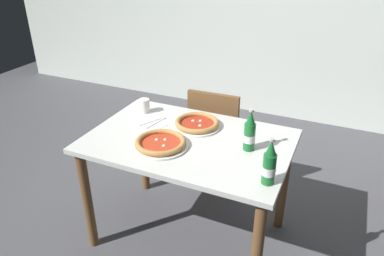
# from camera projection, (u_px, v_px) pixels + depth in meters

# --- Properties ---
(ground_plane) EXTENTS (8.00, 8.00, 0.00)m
(ground_plane) POSITION_uv_depth(u_px,v_px,m) (189.00, 234.00, 2.51)
(ground_plane) COLOR #4C4C51
(dining_table_main) EXTENTS (1.20, 0.80, 0.75)m
(dining_table_main) POSITION_uv_depth(u_px,v_px,m) (189.00, 155.00, 2.21)
(dining_table_main) COLOR silver
(dining_table_main) RESTS_ON ground_plane
(chair_behind_table) EXTENTS (0.41, 0.41, 0.85)m
(chair_behind_table) POSITION_uv_depth(u_px,v_px,m) (217.00, 133.00, 2.79)
(chair_behind_table) COLOR brown
(chair_behind_table) RESTS_ON ground_plane
(pizza_margherita_near) EXTENTS (0.30, 0.30, 0.04)m
(pizza_margherita_near) POSITION_uv_depth(u_px,v_px,m) (197.00, 124.00, 2.30)
(pizza_margherita_near) COLOR white
(pizza_margherita_near) RESTS_ON dining_table_main
(pizza_marinara_far) EXTENTS (0.32, 0.32, 0.04)m
(pizza_marinara_far) POSITION_uv_depth(u_px,v_px,m) (160.00, 143.00, 2.08)
(pizza_marinara_far) COLOR white
(pizza_marinara_far) RESTS_ON dining_table_main
(beer_bottle_left) EXTENTS (0.07, 0.07, 0.25)m
(beer_bottle_left) POSITION_uv_depth(u_px,v_px,m) (269.00, 165.00, 1.73)
(beer_bottle_left) COLOR #196B2D
(beer_bottle_left) RESTS_ON dining_table_main
(beer_bottle_center) EXTENTS (0.07, 0.07, 0.25)m
(beer_bottle_center) POSITION_uv_depth(u_px,v_px,m) (250.00, 133.00, 2.01)
(beer_bottle_center) COLOR #196B2D
(beer_bottle_center) RESTS_ON dining_table_main
(napkin_with_cutlery) EXTENTS (0.23, 0.23, 0.01)m
(napkin_with_cutlery) POSITION_uv_depth(u_px,v_px,m) (153.00, 123.00, 2.34)
(napkin_with_cutlery) COLOR white
(napkin_with_cutlery) RESTS_ON dining_table_main
(paper_cup) EXTENTS (0.07, 0.07, 0.09)m
(paper_cup) POSITION_uv_depth(u_px,v_px,m) (144.00, 106.00, 2.48)
(paper_cup) COLOR white
(paper_cup) RESTS_ON dining_table_main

